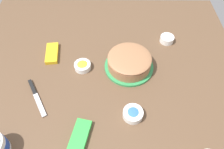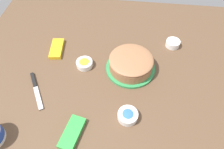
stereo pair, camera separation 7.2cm
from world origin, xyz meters
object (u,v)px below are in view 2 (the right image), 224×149
object	(u,v)px
candy_box_lower	(57,49)
spreading_knife	(35,87)
sprinkle_bowl_yellow	(84,63)
sprinkle_bowl_blue	(128,115)
sprinkle_bowl_green	(173,43)
frosted_cake	(131,64)
candy_box_upper	(72,133)

from	to	relation	value
candy_box_lower	spreading_knife	bearing A→B (deg)	-13.61
sprinkle_bowl_yellow	candy_box_lower	distance (m)	0.21
sprinkle_bowl_blue	sprinkle_bowl_green	bearing A→B (deg)	155.12
sprinkle_bowl_yellow	spreading_knife	bearing A→B (deg)	-51.54
frosted_cake	spreading_knife	xyz separation A→B (m)	(0.18, -0.47, -0.04)
sprinkle_bowl_green	candy_box_upper	bearing A→B (deg)	-37.47
candy_box_lower	candy_box_upper	size ratio (longest dim) A/B	0.99
sprinkle_bowl_green	frosted_cake	bearing A→B (deg)	-48.69
sprinkle_bowl_green	candy_box_lower	world-z (taller)	sprinkle_bowl_green
frosted_cake	sprinkle_bowl_blue	size ratio (longest dim) A/B	2.85
spreading_knife	candy_box_lower	size ratio (longest dim) A/B	1.39
sprinkle_bowl_yellow	candy_box_lower	bearing A→B (deg)	-118.18
candy_box_lower	candy_box_upper	world-z (taller)	candy_box_upper
frosted_cake	sprinkle_bowl_yellow	size ratio (longest dim) A/B	2.98
spreading_knife	sprinkle_bowl_green	size ratio (longest dim) A/B	2.63
spreading_knife	sprinkle_bowl_blue	world-z (taller)	sprinkle_bowl_blue
sprinkle_bowl_yellow	candy_box_upper	distance (m)	0.39
sprinkle_bowl_green	candy_box_lower	bearing A→B (deg)	-80.34
sprinkle_bowl_blue	candy_box_upper	size ratio (longest dim) A/B	0.60
sprinkle_bowl_green	sprinkle_bowl_yellow	bearing A→B (deg)	-66.37
spreading_knife	candy_box_upper	bearing A→B (deg)	48.13
spreading_knife	sprinkle_bowl_yellow	size ratio (longest dim) A/B	2.39
frosted_cake	candy_box_lower	distance (m)	0.45
frosted_cake	sprinkle_bowl_yellow	xyz separation A→B (m)	(0.01, -0.25, -0.02)
sprinkle_bowl_blue	sprinkle_bowl_green	world-z (taller)	sprinkle_bowl_blue
sprinkle_bowl_green	candy_box_lower	distance (m)	0.69
spreading_knife	candy_box_lower	distance (m)	0.28
frosted_cake	sprinkle_bowl_blue	world-z (taller)	frosted_cake
sprinkle_bowl_blue	candy_box_upper	xyz separation A→B (m)	(0.11, -0.23, -0.01)
sprinkle_bowl_blue	sprinkle_bowl_yellow	size ratio (longest dim) A/B	1.04
frosted_cake	spreading_knife	size ratio (longest dim) A/B	1.25
candy_box_lower	candy_box_upper	xyz separation A→B (m)	(0.49, 0.21, 0.00)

